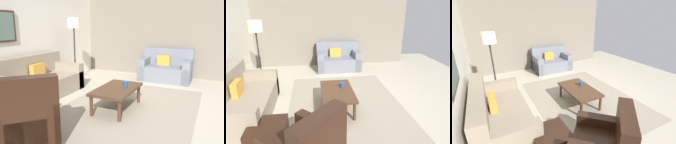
# 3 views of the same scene
# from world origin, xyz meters

# --- Properties ---
(ground_plane) EXTENTS (8.00, 8.00, 0.00)m
(ground_plane) POSITION_xyz_m (0.00, 0.00, 0.00)
(ground_plane) COLOR #B2A893
(stone_feature_panel) EXTENTS (0.12, 5.20, 2.80)m
(stone_feature_panel) POSITION_xyz_m (3.00, 0.00, 1.40)
(stone_feature_panel) COLOR slate
(stone_feature_panel) RESTS_ON ground_plane
(area_rug) EXTENTS (3.26, 2.40, 0.01)m
(area_rug) POSITION_xyz_m (0.00, 0.00, 0.00)
(area_rug) COLOR gray
(area_rug) RESTS_ON ground_plane
(couch_main) EXTENTS (1.98, 0.95, 0.88)m
(couch_main) POSITION_xyz_m (-0.18, 2.08, 0.30)
(couch_main) COLOR gray
(couch_main) RESTS_ON ground_plane
(couch_loveseat) EXTENTS (0.85, 1.37, 0.88)m
(couch_loveseat) POSITION_xyz_m (2.47, -0.18, 0.30)
(couch_loveseat) COLOR slate
(couch_loveseat) RESTS_ON ground_plane
(ottoman) EXTENTS (0.56, 0.56, 0.40)m
(ottoman) POSITION_xyz_m (-1.16, 1.38, 0.20)
(ottoman) COLOR black
(ottoman) RESTS_ON ground_plane
(coffee_table) EXTENTS (1.10, 0.64, 0.41)m
(coffee_table) POSITION_xyz_m (-0.13, 0.19, 0.36)
(coffee_table) COLOR #472D1C
(coffee_table) RESTS_ON ground_plane
(cup) EXTENTS (0.09, 0.09, 0.11)m
(cup) POSITION_xyz_m (-0.01, 0.07, 0.46)
(cup) COLOR #1E478C
(cup) RESTS_ON coffee_table
(lamp_standing) EXTENTS (0.32, 0.32, 1.71)m
(lamp_standing) POSITION_xyz_m (1.09, 1.94, 1.41)
(lamp_standing) COLOR black
(lamp_standing) RESTS_ON ground_plane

